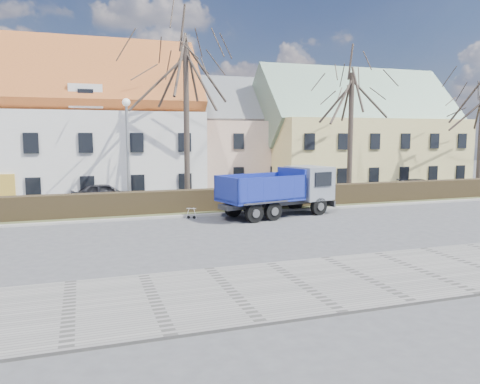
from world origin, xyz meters
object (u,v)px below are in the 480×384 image
object	(u,v)px
streetlight	(128,156)
parked_car_b	(421,186)
cart_frame	(188,213)
dump_truck	(274,191)
parked_car_a	(104,193)

from	to	relation	value
streetlight	parked_car_b	distance (m)	23.82
cart_frame	parked_car_b	bearing A→B (deg)	15.90
dump_truck	streetlight	size ratio (longest dim) A/B	1.05
streetlight	parked_car_b	size ratio (longest dim) A/B	1.83
streetlight	parked_car_a	distance (m)	5.14
streetlight	cart_frame	size ratio (longest dim) A/B	9.26
cart_frame	parked_car_a	size ratio (longest dim) A/B	0.17
streetlight	parked_car_a	world-z (taller)	streetlight
dump_truck	parked_car_a	size ratio (longest dim) A/B	1.65
cart_frame	parked_car_b	world-z (taller)	parked_car_b
cart_frame	streetlight	bearing A→B (deg)	133.99
dump_truck	cart_frame	bearing A→B (deg)	157.75
cart_frame	parked_car_b	distance (m)	21.42
streetlight	cart_frame	xyz separation A→B (m)	(2.87, -2.97, -3.06)
parked_car_b	parked_car_a	bearing A→B (deg)	109.10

